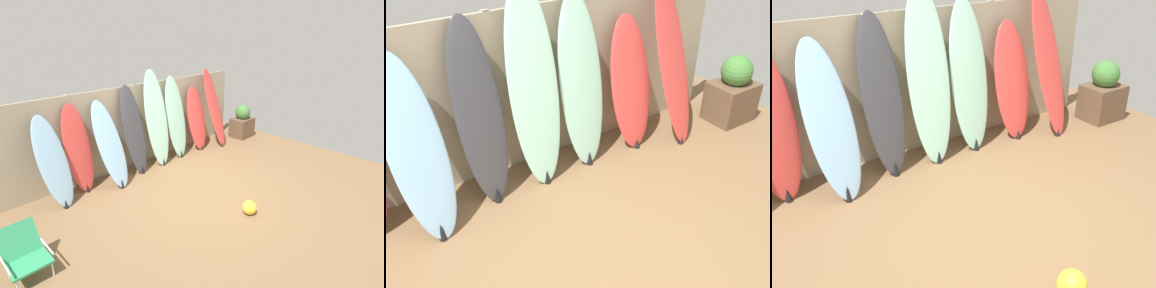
# 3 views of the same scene
# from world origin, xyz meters

# --- Properties ---
(ground) EXTENTS (7.68, 7.68, 0.00)m
(ground) POSITION_xyz_m (0.00, 0.00, 0.00)
(ground) COLOR brown
(fence_back) EXTENTS (6.08, 0.11, 1.80)m
(fence_back) POSITION_xyz_m (-0.00, 2.01, 0.90)
(fence_back) COLOR tan
(fence_back) RESTS_ON ground
(surfboard_skyblue_2) EXTENTS (0.57, 0.76, 1.67)m
(surfboard_skyblue_2) POSITION_xyz_m (-0.98, 1.54, 0.82)
(surfboard_skyblue_2) COLOR #8CB7D6
(surfboard_skyblue_2) RESTS_ON ground
(surfboard_charcoal_3) EXTENTS (0.48, 0.53, 1.86)m
(surfboard_charcoal_3) POSITION_xyz_m (-0.31, 1.68, 0.92)
(surfboard_charcoal_3) COLOR #38383D
(surfboard_charcoal_3) RESTS_ON ground
(surfboard_seafoam_4) EXTENTS (0.57, 0.51, 2.12)m
(surfboard_seafoam_4) POSITION_xyz_m (0.27, 1.65, 1.04)
(surfboard_seafoam_4) COLOR #9ED6BC
(surfboard_seafoam_4) RESTS_ON ground
(surfboard_seafoam_5) EXTENTS (0.54, 0.44, 1.92)m
(surfboard_seafoam_5) POSITION_xyz_m (0.87, 1.67, 0.95)
(surfboard_seafoam_5) COLOR #9ED6BC
(surfboard_seafoam_5) RESTS_ON ground
(surfboard_red_6) EXTENTS (0.57, 0.51, 1.58)m
(surfboard_red_6) POSITION_xyz_m (1.56, 1.66, 0.79)
(surfboard_red_6) COLOR #D13D38
(surfboard_red_6) RESTS_ON ground
(surfboard_red_7) EXTENTS (0.52, 0.75, 1.97)m
(surfboard_red_7) POSITION_xyz_m (2.09, 1.52, 0.97)
(surfboard_red_7) COLOR #D13D38
(surfboard_red_7) RESTS_ON ground
(planter_box) EXTENTS (0.59, 0.48, 0.92)m
(planter_box) POSITION_xyz_m (3.09, 1.34, 0.41)
(planter_box) COLOR brown
(planter_box) RESTS_ON ground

